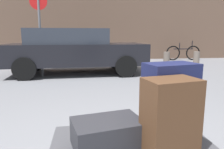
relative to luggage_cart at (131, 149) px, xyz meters
name	(u,v)px	position (x,y,z in m)	size (l,w,h in m)	color
luggage_cart	(131,149)	(0.00, 0.00, 0.00)	(1.32, 0.75, 0.34)	#4C4C51
suitcase_navy_center	(170,99)	(0.36, 0.09, 0.39)	(0.44, 0.27, 0.64)	#191E47
suitcase_charcoal_front_left	(108,133)	(-0.20, -0.05, 0.18)	(0.54, 0.36, 0.22)	#2D2D33
suitcase_brown_rear_right	(170,117)	(0.24, -0.21, 0.36)	(0.38, 0.26, 0.57)	#51331E
parked_car	(75,50)	(-0.66, 5.26, 0.49)	(4.35, 2.02, 1.42)	black
bicycle_leaning	(183,53)	(4.53, 8.33, 0.10)	(1.76, 0.09, 0.96)	black
bollard_kerb_near	(166,59)	(2.94, 6.52, 0.02)	(0.24, 0.24, 0.57)	#72665B
bollard_kerb_mid	(196,58)	(4.23, 6.52, 0.02)	(0.24, 0.24, 0.57)	#72665B
no_parking_sign	(40,25)	(-1.64, 4.98, 1.24)	(0.50, 0.07, 2.44)	slate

